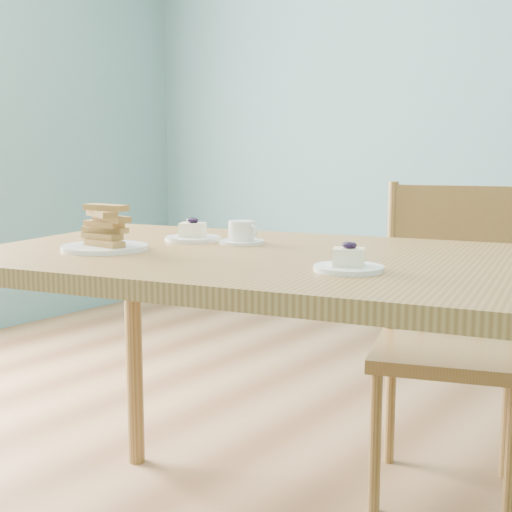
# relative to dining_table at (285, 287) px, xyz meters

# --- Properties ---
(room) EXTENTS (5.01, 5.01, 2.71)m
(room) POSITION_rel_dining_table_xyz_m (-0.32, 0.00, 0.60)
(room) COLOR #9A6E48
(room) RESTS_ON ground
(dining_table) EXTENTS (1.71, 1.21, 0.83)m
(dining_table) POSITION_rel_dining_table_xyz_m (0.00, 0.00, 0.00)
(dining_table) COLOR olive
(dining_table) RESTS_ON ground
(dining_chair) EXTENTS (0.57, 0.55, 0.98)m
(dining_chair) POSITION_rel_dining_table_xyz_m (0.16, 0.68, -0.25)
(dining_chair) COLOR olive
(dining_chair) RESTS_ON ground
(cheesecake_plate_near) EXTENTS (0.15, 0.15, 0.06)m
(cheesecake_plate_near) POSITION_rel_dining_table_xyz_m (0.25, -0.12, 0.10)
(cheesecake_plate_near) COLOR white
(cheesecake_plate_near) RESTS_ON dining_table
(cheesecake_plate_far) EXTENTS (0.16, 0.16, 0.07)m
(cheesecake_plate_far) POSITION_rel_dining_table_xyz_m (-0.36, 0.06, 0.10)
(cheesecake_plate_far) COLOR white
(cheesecake_plate_far) RESTS_ON dining_table
(coffee_cup) EXTENTS (0.13, 0.13, 0.06)m
(coffee_cup) POSITION_rel_dining_table_xyz_m (-0.21, 0.09, 0.11)
(coffee_cup) COLOR white
(coffee_cup) RESTS_ON dining_table
(biscotti_plate) EXTENTS (0.22, 0.22, 0.12)m
(biscotti_plate) POSITION_rel_dining_table_xyz_m (-0.42, -0.21, 0.12)
(biscotti_plate) COLOR white
(biscotti_plate) RESTS_ON dining_table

